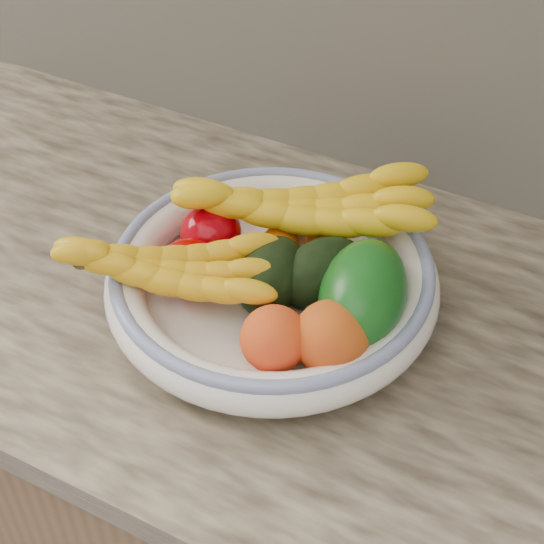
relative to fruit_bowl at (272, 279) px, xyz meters
The scene contains 14 objects.
kitchen_counter 0.49m from the fruit_bowl, 90.00° to the left, with size 2.44×0.66×1.40m.
fruit_bowl is the anchor object (origin of this frame).
clementine_back_left 0.11m from the fruit_bowl, 105.13° to the left, with size 0.05×0.05×0.05m, color #E45804.
clementine_back_right 0.09m from the fruit_bowl, 74.03° to the left, with size 0.05×0.05×0.04m, color orange.
clementine_back_mid 0.06m from the fruit_bowl, 107.85° to the left, with size 0.05×0.05×0.04m, color orange.
tomato_left 0.10m from the fruit_bowl, 165.19° to the left, with size 0.08×0.08×0.07m, color #9F0009.
tomato_near_left 0.10m from the fruit_bowl, 155.80° to the right, with size 0.07×0.07×0.07m, color #B00200.
avocado_center 0.02m from the fruit_bowl, 63.87° to the right, with size 0.08×0.11×0.08m, color black.
avocado_right 0.06m from the fruit_bowl, 22.00° to the left, with size 0.08×0.11×0.08m, color black.
green_mango 0.12m from the fruit_bowl, ahead, with size 0.10×0.15×0.10m, color #0E4E11.
peach_front 0.11m from the fruit_bowl, 61.42° to the right, with size 0.07×0.07×0.07m, color orange.
peach_right 0.13m from the fruit_bowl, 32.99° to the right, with size 0.08×0.08×0.08m, color orange.
banana_bunch_back 0.09m from the fruit_bowl, 91.60° to the left, with size 0.33×0.12×0.09m, color yellow, non-canonical shape.
banana_bunch_front 0.12m from the fruit_bowl, 140.43° to the right, with size 0.27×0.11×0.07m, color #EDAE13, non-canonical shape.
Camera 1 is at (0.32, 1.04, 1.62)m, focal length 55.00 mm.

